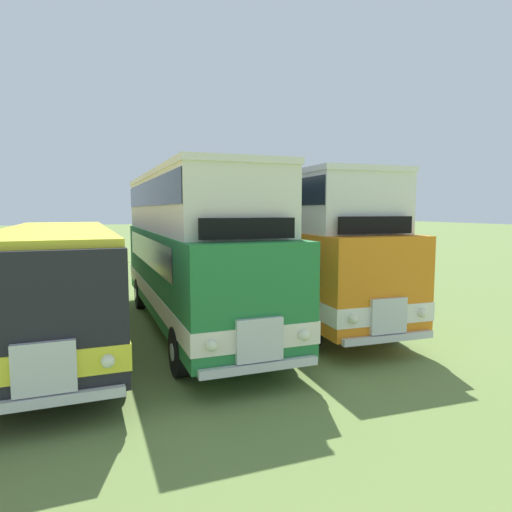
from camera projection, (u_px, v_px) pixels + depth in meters
bus_fifth_in_row at (59, 274)px, 11.91m from camera, size 2.70×11.46×2.99m
bus_sixth_in_row at (192, 244)px, 12.98m from camera, size 2.63×10.58×4.49m
bus_seventh_in_row at (297, 240)px, 14.64m from camera, size 2.96×10.11×4.49m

